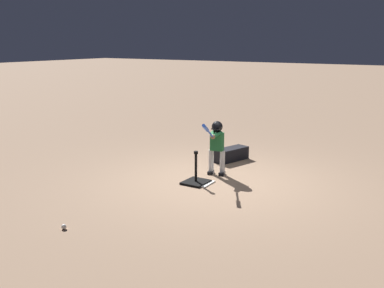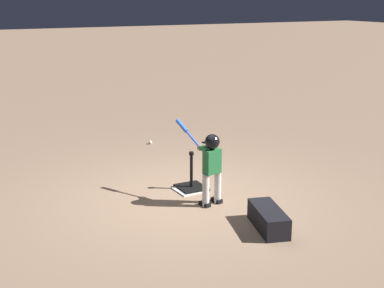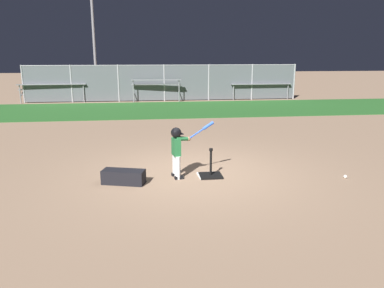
{
  "view_description": "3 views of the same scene",
  "coord_description": "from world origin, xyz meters",
  "px_view_note": "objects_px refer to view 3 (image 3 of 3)",
  "views": [
    {
      "loc": [
        7.04,
        3.93,
        2.58
      ],
      "look_at": [
        0.31,
        -0.35,
        0.74
      ],
      "focal_mm": 42.0,
      "sensor_mm": 36.0,
      "label": 1
    },
    {
      "loc": [
        -6.83,
        3.36,
        2.96
      ],
      "look_at": [
        -0.34,
        0.03,
        0.94
      ],
      "focal_mm": 50.0,
      "sensor_mm": 36.0,
      "label": 2
    },
    {
      "loc": [
        -1.03,
        -7.7,
        2.54
      ],
      "look_at": [
        -0.12,
        -0.4,
        0.75
      ],
      "focal_mm": 35.0,
      "sensor_mm": 36.0,
      "label": 3
    }
  ],
  "objects_px": {
    "baseball": "(345,177)",
    "bleachers_far_right": "(157,89)",
    "bleachers_center": "(257,90)",
    "batter_child": "(178,146)",
    "bleachers_left_center": "(56,92)",
    "equipment_bag": "(124,177)",
    "batting_tee": "(211,173)"
  },
  "relations": [
    {
      "from": "baseball",
      "to": "equipment_bag",
      "type": "height_order",
      "value": "equipment_bag"
    },
    {
      "from": "batter_child",
      "to": "batting_tee",
      "type": "bearing_deg",
      "value": -3.58
    },
    {
      "from": "batter_child",
      "to": "bleachers_center",
      "type": "relative_size",
      "value": 0.34
    },
    {
      "from": "batter_child",
      "to": "baseball",
      "type": "height_order",
      "value": "batter_child"
    },
    {
      "from": "bleachers_center",
      "to": "bleachers_far_right",
      "type": "bearing_deg",
      "value": -179.0
    },
    {
      "from": "bleachers_left_center",
      "to": "bleachers_far_right",
      "type": "distance_m",
      "value": 5.51
    },
    {
      "from": "equipment_bag",
      "to": "bleachers_far_right",
      "type": "bearing_deg",
      "value": 101.28
    },
    {
      "from": "batting_tee",
      "to": "bleachers_center",
      "type": "distance_m",
      "value": 14.67
    },
    {
      "from": "batting_tee",
      "to": "baseball",
      "type": "distance_m",
      "value": 2.81
    },
    {
      "from": "bleachers_center",
      "to": "batting_tee",
      "type": "bearing_deg",
      "value": -110.33
    },
    {
      "from": "batter_child",
      "to": "equipment_bag",
      "type": "relative_size",
      "value": 1.37
    },
    {
      "from": "bleachers_far_right",
      "to": "bleachers_center",
      "type": "relative_size",
      "value": 0.81
    },
    {
      "from": "batting_tee",
      "to": "bleachers_left_center",
      "type": "xyz_separation_m",
      "value": [
        -6.19,
        13.79,
        0.41
      ]
    },
    {
      "from": "baseball",
      "to": "bleachers_far_right",
      "type": "bearing_deg",
      "value": 103.72
    },
    {
      "from": "baseball",
      "to": "bleachers_far_right",
      "type": "distance_m",
      "value": 14.53
    },
    {
      "from": "bleachers_center",
      "to": "bleachers_left_center",
      "type": "bearing_deg",
      "value": 179.8
    },
    {
      "from": "bleachers_far_right",
      "to": "equipment_bag",
      "type": "height_order",
      "value": "bleachers_far_right"
    },
    {
      "from": "batting_tee",
      "to": "batter_child",
      "type": "bearing_deg",
      "value": 176.42
    },
    {
      "from": "bleachers_center",
      "to": "batter_child",
      "type": "bearing_deg",
      "value": -112.87
    },
    {
      "from": "baseball",
      "to": "batter_child",
      "type": "bearing_deg",
      "value": 171.74
    },
    {
      "from": "baseball",
      "to": "bleachers_left_center",
      "type": "relative_size",
      "value": 0.02
    },
    {
      "from": "batter_child",
      "to": "baseball",
      "type": "relative_size",
      "value": 15.57
    },
    {
      "from": "bleachers_far_right",
      "to": "batter_child",
      "type": "bearing_deg",
      "value": -90.04
    },
    {
      "from": "batting_tee",
      "to": "bleachers_far_right",
      "type": "relative_size",
      "value": 0.22
    },
    {
      "from": "batting_tee",
      "to": "baseball",
      "type": "height_order",
      "value": "batting_tee"
    },
    {
      "from": "batter_child",
      "to": "bleachers_left_center",
      "type": "xyz_separation_m",
      "value": [
        -5.5,
        13.75,
        -0.19
      ]
    },
    {
      "from": "batter_child",
      "to": "bleachers_left_center",
      "type": "bearing_deg",
      "value": 111.8
    },
    {
      "from": "bleachers_left_center",
      "to": "baseball",
      "type": "bearing_deg",
      "value": -57.86
    },
    {
      "from": "bleachers_center",
      "to": "equipment_bag",
      "type": "bearing_deg",
      "value": -116.28
    },
    {
      "from": "batting_tee",
      "to": "bleachers_far_right",
      "type": "distance_m",
      "value": 13.68
    },
    {
      "from": "baseball",
      "to": "equipment_bag",
      "type": "xyz_separation_m",
      "value": [
        -4.57,
        0.24,
        0.1
      ]
    },
    {
      "from": "batter_child",
      "to": "equipment_bag",
      "type": "xyz_separation_m",
      "value": [
        -1.12,
        -0.26,
        -0.54
      ]
    }
  ]
}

